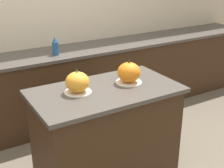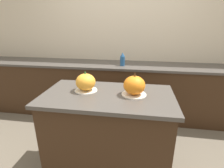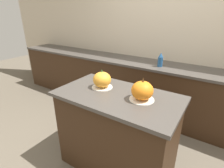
% 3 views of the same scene
% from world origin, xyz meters
% --- Properties ---
extents(wall_back, '(8.00, 0.06, 2.50)m').
position_xyz_m(wall_back, '(0.00, 1.58, 1.25)').
color(wall_back, beige).
rests_on(wall_back, ground_plane).
extents(kitchen_island, '(1.22, 0.68, 0.91)m').
position_xyz_m(kitchen_island, '(0.00, 0.00, 0.46)').
color(kitchen_island, '#382314').
rests_on(kitchen_island, ground_plane).
extents(back_counter, '(6.00, 0.60, 0.90)m').
position_xyz_m(back_counter, '(0.00, 1.25, 0.45)').
color(back_counter, '#382314').
rests_on(back_counter, ground_plane).
extents(pumpkin_cake_left, '(0.22, 0.22, 0.21)m').
position_xyz_m(pumpkin_cake_left, '(-0.22, 0.05, 0.99)').
color(pumpkin_cake_left, silver).
rests_on(pumpkin_cake_left, kitchen_island).
extents(pumpkin_cake_right, '(0.23, 0.23, 0.22)m').
position_xyz_m(pumpkin_cake_right, '(0.24, 0.03, 0.99)').
color(pumpkin_cake_right, silver).
rests_on(pumpkin_cake_right, kitchen_island).
extents(bottle_tall, '(0.07, 0.07, 0.20)m').
position_xyz_m(bottle_tall, '(0.02, 1.16, 1.00)').
color(bottle_tall, '#235184').
rests_on(bottle_tall, back_counter).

